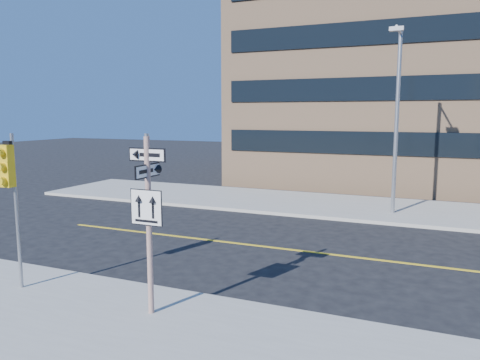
% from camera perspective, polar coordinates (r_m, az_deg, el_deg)
% --- Properties ---
extents(ground, '(120.00, 120.00, 0.00)m').
position_cam_1_polar(ground, '(13.27, -4.56, -12.37)').
color(ground, black).
rests_on(ground, ground).
extents(sign_pole, '(0.92, 0.92, 4.06)m').
position_cam_1_polar(sign_pole, '(10.51, -11.11, -4.12)').
color(sign_pole, beige).
rests_on(sign_pole, near_sidewalk).
extents(traffic_signal, '(0.32, 0.45, 4.00)m').
position_cam_1_polar(traffic_signal, '(12.98, -26.33, 0.15)').
color(traffic_signal, gray).
rests_on(traffic_signal, near_sidewalk).
extents(streetlight_a, '(0.55, 2.25, 8.00)m').
position_cam_1_polar(streetlight_a, '(21.82, 18.56, 7.99)').
color(streetlight_a, gray).
rests_on(streetlight_a, far_sidewalk).
extents(building_brick, '(18.00, 18.00, 18.00)m').
position_cam_1_polar(building_brick, '(36.45, 17.56, 14.60)').
color(building_brick, tan).
rests_on(building_brick, ground).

